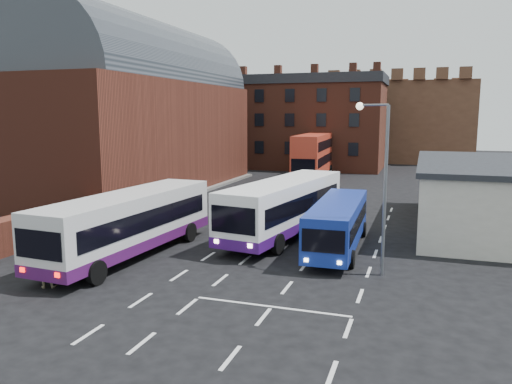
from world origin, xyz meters
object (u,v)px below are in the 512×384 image
(pedestrian_beige, at_px, (46,268))
(bus_white_outbound, at_px, (129,220))
(bus_blue, at_px, (338,222))
(street_lamp, at_px, (380,172))
(bus_white_inbound, at_px, (285,203))
(bus_red_double, at_px, (313,155))

(pedestrian_beige, bearing_deg, bus_white_outbound, -119.50)
(bus_blue, height_order, street_lamp, street_lamp)
(street_lamp, bearing_deg, pedestrian_beige, -154.41)
(bus_white_inbound, xyz_separation_m, bus_red_double, (-4.27, 27.63, 0.67))
(bus_white_inbound, height_order, pedestrian_beige, bus_white_inbound)
(street_lamp, height_order, pedestrian_beige, street_lamp)
(pedestrian_beige, bearing_deg, street_lamp, -175.93)
(street_lamp, bearing_deg, bus_blue, 123.56)
(bus_blue, bearing_deg, bus_white_inbound, -32.99)
(pedestrian_beige, bearing_deg, bus_red_double, -115.49)
(bus_white_inbound, relative_size, pedestrian_beige, 7.39)
(bus_white_outbound, height_order, bus_red_double, bus_red_double)
(bus_red_double, distance_m, pedestrian_beige, 39.60)
(bus_white_outbound, bearing_deg, pedestrian_beige, -94.52)
(bus_blue, bearing_deg, bus_red_double, -77.00)
(bus_blue, bearing_deg, street_lamp, 121.92)
(bus_white_outbound, xyz_separation_m, bus_red_double, (2.02, 34.32, 0.73))
(street_lamp, xyz_separation_m, pedestrian_beige, (-12.86, -6.16, -3.78))
(bus_white_inbound, bearing_deg, bus_blue, 157.48)
(bus_red_double, xyz_separation_m, street_lamp, (10.12, -33.31, 2.00))
(bus_red_double, bearing_deg, street_lamp, 104.12)
(bus_white_outbound, bearing_deg, bus_red_double, 90.10)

